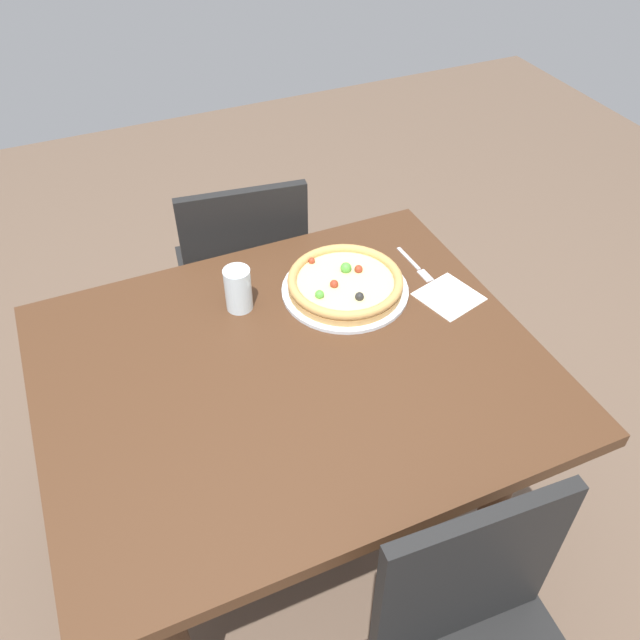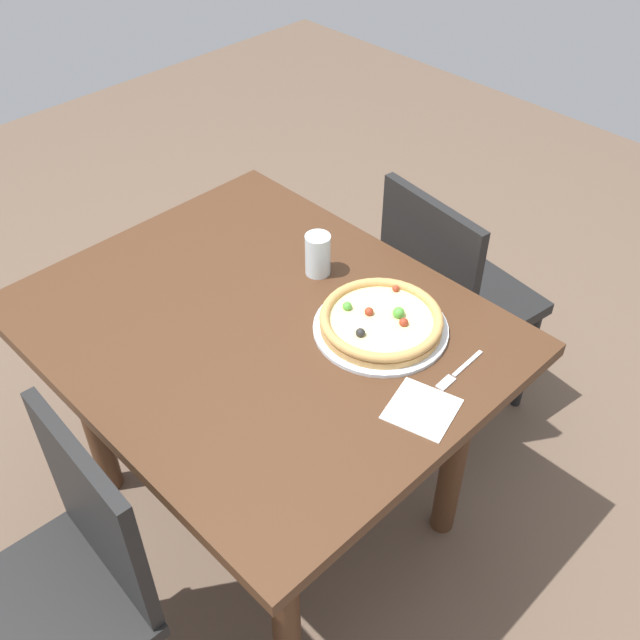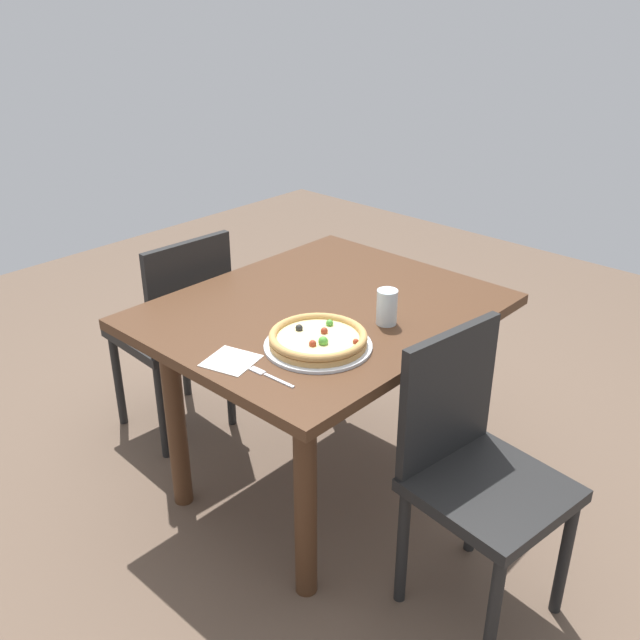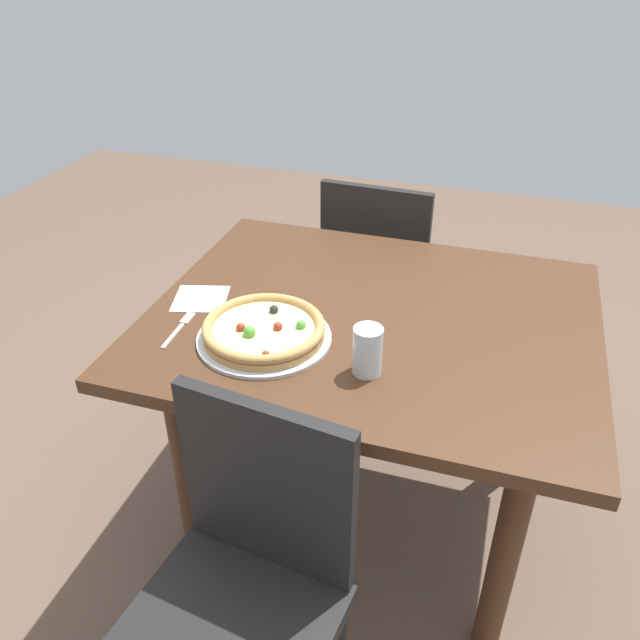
# 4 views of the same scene
# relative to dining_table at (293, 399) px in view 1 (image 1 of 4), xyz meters

# --- Properties ---
(ground_plane) EXTENTS (6.00, 6.00, 0.00)m
(ground_plane) POSITION_rel_dining_table_xyz_m (0.00, 0.00, -0.64)
(ground_plane) COLOR brown
(dining_table) EXTENTS (1.14, 0.94, 0.76)m
(dining_table) POSITION_rel_dining_table_xyz_m (0.00, 0.00, 0.00)
(dining_table) COLOR #472B19
(dining_table) RESTS_ON ground
(chair_near) EXTENTS (0.45, 0.45, 0.89)m
(chair_near) POSITION_rel_dining_table_xyz_m (-0.09, -0.69, -0.15)
(chair_near) COLOR black
(chair_near) RESTS_ON ground
(plate) EXTENTS (0.33, 0.33, 0.01)m
(plate) POSITION_rel_dining_table_xyz_m (-0.23, -0.19, 0.12)
(plate) COLOR silver
(plate) RESTS_ON dining_table
(pizza) EXTENTS (0.30, 0.30, 0.05)m
(pizza) POSITION_rel_dining_table_xyz_m (-0.23, -0.19, 0.15)
(pizza) COLOR tan
(pizza) RESTS_ON plate
(fork) EXTENTS (0.02, 0.17, 0.00)m
(fork) POSITION_rel_dining_table_xyz_m (-0.45, -0.21, 0.12)
(fork) COLOR silver
(fork) RESTS_ON dining_table
(drinking_glass) EXTENTS (0.07, 0.07, 0.12)m
(drinking_glass) POSITION_rel_dining_table_xyz_m (0.04, -0.24, 0.18)
(drinking_glass) COLOR silver
(drinking_glass) RESTS_ON dining_table
(napkin) EXTENTS (0.17, 0.17, 0.00)m
(napkin) POSITION_rel_dining_table_xyz_m (-0.46, -0.06, 0.12)
(napkin) COLOR white
(napkin) RESTS_ON dining_table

